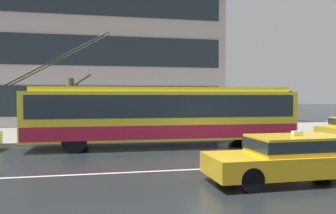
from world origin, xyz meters
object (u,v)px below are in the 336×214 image
Objects in this scene: pedestrian_approaching_curb at (194,105)px; street_tree_bare at (72,102)px; taxi_oncoming_near at (293,156)px; trolleybus at (163,114)px; pedestrian_at_shelter at (113,107)px; pedestrian_walking_past at (213,105)px.

pedestrian_approaching_curb is 7.03m from street_tree_bare.
street_tree_bare is at bearing 119.59° from taxi_oncoming_near.
trolleybus is 6.49× the size of pedestrian_at_shelter.
taxi_oncoming_near is 2.30× the size of pedestrian_approaching_curb.
pedestrian_at_shelter is 0.57× the size of street_tree_bare.
taxi_oncoming_near is 10.09m from pedestrian_walking_past.
trolleybus is at bearing -46.13° from street_tree_bare.
pedestrian_at_shelter is (-2.11, 4.01, 0.19)m from trolleybus.
street_tree_bare reaches higher than taxi_oncoming_near.
trolleybus is at bearing -140.67° from pedestrian_walking_past.
trolleybus is 7.53m from taxi_oncoming_near.
street_tree_bare is (-4.41, 4.59, 0.51)m from trolleybus.
street_tree_bare is at bearing 133.87° from trolleybus.
pedestrian_walking_past is (3.44, 2.82, 0.30)m from trolleybus.
pedestrian_walking_past is 8.05m from street_tree_bare.
pedestrian_at_shelter is 0.97× the size of pedestrian_walking_past.
taxi_oncoming_near is 13.55m from street_tree_bare.
pedestrian_walking_past is (0.90, -0.70, 0.01)m from pedestrian_approaching_curb.
pedestrian_approaching_curb is at bearing -6.03° from pedestrian_at_shelter.
pedestrian_approaching_curb is (4.65, -0.49, 0.09)m from pedestrian_at_shelter.
street_tree_bare is (-7.85, 1.77, 0.21)m from pedestrian_walking_past.
pedestrian_walking_past is at bearing -37.73° from pedestrian_approaching_curb.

